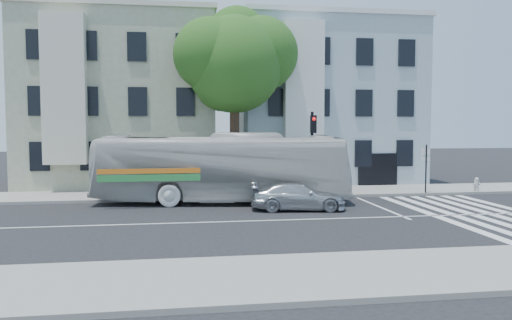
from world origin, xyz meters
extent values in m
plane|color=black|center=(0.00, 0.00, 0.00)|extent=(120.00, 120.00, 0.00)
cube|color=gray|center=(0.00, 8.00, 0.07)|extent=(80.00, 4.00, 0.15)
cube|color=gray|center=(0.00, -8.00, 0.07)|extent=(80.00, 4.00, 0.15)
cube|color=#989B82|center=(-7.00, 15.00, 5.50)|extent=(12.00, 10.00, 11.00)
cube|color=#A3B7C2|center=(7.00, 15.00, 5.50)|extent=(12.00, 10.00, 11.00)
cylinder|color=#2D2116|center=(0.00, 8.50, 2.60)|extent=(0.56, 0.56, 5.20)
sphere|color=#234F19|center=(0.00, 8.50, 7.50)|extent=(5.60, 5.60, 5.60)
sphere|color=#234F19|center=(1.60, 8.90, 8.20)|extent=(4.40, 4.40, 4.40)
sphere|color=#234F19|center=(-1.40, 8.20, 8.00)|extent=(4.20, 4.20, 4.20)
sphere|color=#234F19|center=(0.30, 9.70, 9.20)|extent=(3.80, 3.80, 3.80)
sphere|color=#234F19|center=(-0.60, 9.10, 6.50)|extent=(3.40, 3.40, 3.40)
imported|color=silver|center=(-1.01, 5.20, 1.81)|extent=(4.74, 13.27, 3.61)
imported|color=silver|center=(2.35, 2.39, 0.65)|extent=(2.35, 4.65, 1.29)
cylinder|color=black|center=(3.99, 6.05, 2.37)|extent=(0.16, 0.16, 4.73)
cube|color=black|center=(3.99, 5.80, 4.06)|extent=(0.32, 0.26, 0.96)
sphere|color=red|center=(3.99, 5.67, 4.34)|extent=(0.18, 0.18, 0.18)
cylinder|color=white|center=(3.99, 5.90, 2.93)|extent=(0.50, 0.05, 0.50)
cylinder|color=#B8B8B4|center=(13.98, 6.30, 0.48)|extent=(0.26, 0.26, 0.65)
sphere|color=#B8B8B4|center=(13.98, 6.30, 0.84)|extent=(0.24, 0.24, 0.24)
cylinder|color=#B8B8B4|center=(13.98, 6.30, 0.56)|extent=(0.46, 0.26, 0.15)
cylinder|color=black|center=(10.70, 6.10, 1.53)|extent=(0.08, 0.08, 2.76)
cube|color=white|center=(10.70, 6.20, 2.52)|extent=(0.50, 0.05, 0.39)
cube|color=white|center=(10.70, 6.20, 2.08)|extent=(0.50, 0.05, 0.20)
camera|label=1|loc=(-3.10, -20.40, 4.00)|focal=35.00mm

